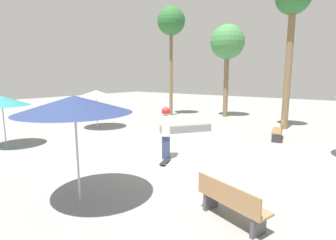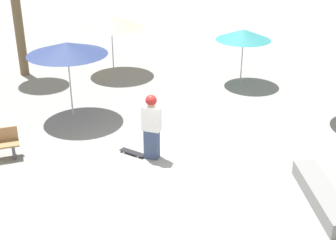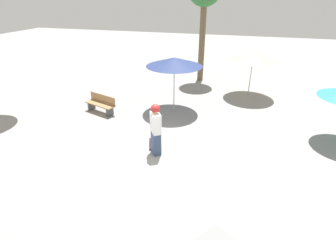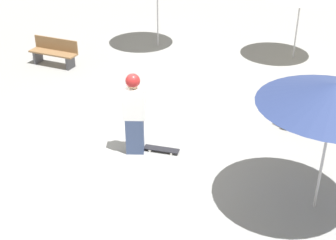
{
  "view_description": "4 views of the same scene",
  "coord_description": "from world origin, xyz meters",
  "px_view_note": "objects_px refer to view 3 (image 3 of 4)",
  "views": [
    {
      "loc": [
        7.73,
        5.64,
        2.94
      ],
      "look_at": [
        0.56,
        0.34,
        1.45
      ],
      "focal_mm": 28.0,
      "sensor_mm": 36.0,
      "label": 1
    },
    {
      "loc": [
        -8.99,
        6.79,
        6.39
      ],
      "look_at": [
        -0.23,
        0.0,
        1.33
      ],
      "focal_mm": 50.0,
      "sensor_mm": 36.0,
      "label": 2
    },
    {
      "loc": [
        -7.05,
        -2.47,
        5.14
      ],
      "look_at": [
        0.67,
        -0.23,
        1.21
      ],
      "focal_mm": 28.0,
      "sensor_mm": 36.0,
      "label": 3
    },
    {
      "loc": [
        6.06,
        -6.7,
        5.6
      ],
      "look_at": [
        0.95,
        0.54,
        0.79
      ],
      "focal_mm": 50.0,
      "sensor_mm": 36.0,
      "label": 4
    }
  ],
  "objects_px": {
    "skater_main": "(156,128)",
    "shade_umbrella_navy": "(174,62)",
    "shade_umbrella_tan": "(253,56)",
    "bench_near": "(101,104)",
    "skateboard": "(152,144)"
  },
  "relations": [
    {
      "from": "bench_near",
      "to": "shade_umbrella_navy",
      "type": "relative_size",
      "value": 0.64
    },
    {
      "from": "skater_main",
      "to": "skateboard",
      "type": "xyz_separation_m",
      "value": [
        0.48,
        0.33,
        -0.95
      ]
    },
    {
      "from": "bench_near",
      "to": "skateboard",
      "type": "bearing_deg",
      "value": 165.15
    },
    {
      "from": "skateboard",
      "to": "bench_near",
      "type": "height_order",
      "value": "bench_near"
    },
    {
      "from": "skater_main",
      "to": "shade_umbrella_tan",
      "type": "distance_m",
      "value": 7.67
    },
    {
      "from": "shade_umbrella_tan",
      "to": "skater_main",
      "type": "bearing_deg",
      "value": 156.36
    },
    {
      "from": "skateboard",
      "to": "shade_umbrella_navy",
      "type": "relative_size",
      "value": 0.32
    },
    {
      "from": "bench_near",
      "to": "shade_umbrella_navy",
      "type": "height_order",
      "value": "shade_umbrella_navy"
    },
    {
      "from": "shade_umbrella_navy",
      "to": "shade_umbrella_tan",
      "type": "height_order",
      "value": "shade_umbrella_navy"
    },
    {
      "from": "skater_main",
      "to": "shade_umbrella_navy",
      "type": "height_order",
      "value": "shade_umbrella_navy"
    },
    {
      "from": "skateboard",
      "to": "bench_near",
      "type": "bearing_deg",
      "value": 37.12
    },
    {
      "from": "skateboard",
      "to": "shade_umbrella_tan",
      "type": "relative_size",
      "value": 0.31
    },
    {
      "from": "skateboard",
      "to": "shade_umbrella_tan",
      "type": "xyz_separation_m",
      "value": [
        6.47,
        -3.38,
        2.09
      ]
    },
    {
      "from": "skater_main",
      "to": "skateboard",
      "type": "height_order",
      "value": "skater_main"
    },
    {
      "from": "bench_near",
      "to": "skater_main",
      "type": "bearing_deg",
      "value": 162.39
    }
  ]
}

